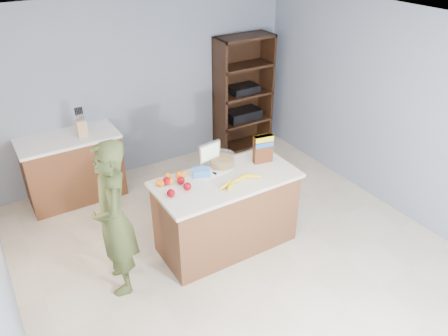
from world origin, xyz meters
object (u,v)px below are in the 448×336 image
person (114,220)px  tv (209,153)px  shelving_unit (242,95)px  cereal_box (263,147)px  counter_peninsula (226,215)px

person → tv: size_ratio=5.82×
shelving_unit → cereal_box: 2.22m
counter_peninsula → person: (-1.25, 0.03, 0.41)m
counter_peninsula → shelving_unit: (1.55, 2.05, 0.45)m
person → tv: (1.23, 0.30, 0.24)m
counter_peninsula → person: person is taller
counter_peninsula → person: 1.31m
shelving_unit → person: 3.45m
counter_peninsula → tv: size_ratio=5.53×
counter_peninsula → shelving_unit: size_ratio=0.87×
shelving_unit → tv: bearing=-132.4°
tv → cereal_box: cereal_box is taller
counter_peninsula → shelving_unit: shelving_unit is taller
shelving_unit → person: shelving_unit is taller
person → tv: bearing=116.0°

